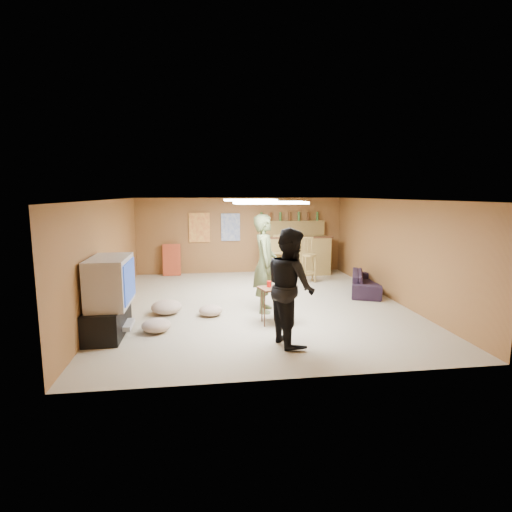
{
  "coord_description": "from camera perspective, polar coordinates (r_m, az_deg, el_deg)",
  "views": [
    {
      "loc": [
        -1.15,
        -8.15,
        2.32
      ],
      "look_at": [
        0.0,
        0.2,
        1.0
      ],
      "focal_mm": 28.0,
      "sensor_mm": 36.0,
      "label": 1
    }
  ],
  "objects": [
    {
      "name": "tv_screen",
      "position": [
        6.9,
        -17.63,
        -3.4
      ],
      "size": [
        0.02,
        0.95,
        0.65
      ],
      "primitive_type": "cube",
      "color": "navy",
      "rests_on": "tv_body"
    },
    {
      "name": "cup_red_near",
      "position": [
        7.13,
        1.88,
        -4.03
      ],
      "size": [
        0.09,
        0.09,
        0.11
      ],
      "primitive_type": "cylinder",
      "rotation": [
        0.0,
        0.0,
        0.2
      ],
      "color": "red",
      "rests_on": "tray_table"
    },
    {
      "name": "cushion_near_tv",
      "position": [
        8.03,
        -12.67,
        -7.12
      ],
      "size": [
        0.73,
        0.73,
        0.27
      ],
      "primitive_type": "ellipsoid",
      "rotation": [
        0.0,
        0.0,
        -0.28
      ],
      "color": "tan",
      "rests_on": "ground"
    },
    {
      "name": "tv_stand",
      "position": [
        7.14,
        -20.42,
        -8.54
      ],
      "size": [
        0.55,
        1.3,
        0.5
      ],
      "primitive_type": "cube",
      "color": "black",
      "rests_on": "ground"
    },
    {
      "name": "person_black",
      "position": [
        6.18,
        4.94,
        -4.35
      ],
      "size": [
        0.85,
        1.0,
        1.81
      ],
      "primitive_type": "imported",
      "rotation": [
        0.0,
        0.0,
        1.78
      ],
      "color": "black",
      "rests_on": "ground"
    },
    {
      "name": "sofa",
      "position": [
        9.81,
        15.48,
        -3.65
      ],
      "size": [
        1.22,
        1.78,
        0.48
      ],
      "primitive_type": "imported",
      "rotation": [
        0.0,
        0.0,
        1.19
      ],
      "color": "black",
      "rests_on": "ground"
    },
    {
      "name": "ceiling",
      "position": [
        8.23,
        0.19,
        8.07
      ],
      "size": [
        6.0,
        7.0,
        0.02
      ],
      "primitive_type": "cube",
      "color": "silver",
      "rests_on": "ground"
    },
    {
      "name": "ceiling_panel_back",
      "position": [
        9.42,
        -0.84,
        7.99
      ],
      "size": [
        1.2,
        0.6,
        0.04
      ],
      "primitive_type": "cube",
      "color": "white",
      "rests_on": "ceiling"
    },
    {
      "name": "cushion_mid",
      "position": [
        7.78,
        -6.5,
        -7.72
      ],
      "size": [
        0.57,
        0.57,
        0.2
      ],
      "primitive_type": "ellipsoid",
      "rotation": [
        0.0,
        0.0,
        0.32
      ],
      "color": "tan",
      "rests_on": "ground"
    },
    {
      "name": "bar_stool_right",
      "position": [
        10.63,
        7.61,
        -0.75
      ],
      "size": [
        0.45,
        0.45,
        1.11
      ],
      "primitive_type": null,
      "rotation": [
        0.0,
        0.0,
        -0.37
      ],
      "color": "olive",
      "rests_on": "ground"
    },
    {
      "name": "tray_table",
      "position": [
        7.21,
        2.62,
        -7.08
      ],
      "size": [
        0.6,
        0.53,
        0.67
      ],
      "primitive_type": "cube",
      "rotation": [
        0.0,
        0.0,
        0.25
      ],
      "color": "#452716",
      "rests_on": "ground"
    },
    {
      "name": "cushion_far",
      "position": [
        7.07,
        -14.05,
        -9.59
      ],
      "size": [
        0.6,
        0.6,
        0.22
      ],
      "primitive_type": "ellipsoid",
      "rotation": [
        0.0,
        0.0,
        0.25
      ],
      "color": "tan",
      "rests_on": "ground"
    },
    {
      "name": "wall_front",
      "position": [
        4.94,
        5.91,
        -5.45
      ],
      "size": [
        6.0,
        0.02,
        2.2
      ],
      "primitive_type": "cube",
      "color": "brown",
      "rests_on": "ground"
    },
    {
      "name": "poster_right",
      "position": [
        11.68,
        -3.66,
        4.13
      ],
      "size": [
        0.55,
        0.03,
        0.8
      ],
      "primitive_type": "cube",
      "color": "#334C99",
      "rests_on": "wall_back"
    },
    {
      "name": "cup_blue",
      "position": [
        7.23,
        3.49,
        -3.88
      ],
      "size": [
        0.09,
        0.09,
        0.1
      ],
      "primitive_type": "cylinder",
      "rotation": [
        0.0,
        0.0,
        0.31
      ],
      "color": "#154595",
      "rests_on": "tray_table"
    },
    {
      "name": "bottle_row",
      "position": [
        11.83,
        4.83,
        5.66
      ],
      "size": [
        1.76,
        0.08,
        0.26
      ],
      "primitive_type": null,
      "color": "#3F7233",
      "rests_on": "bar_shelf"
    },
    {
      "name": "bar_lip",
      "position": [
        11.23,
        5.85,
        2.63
      ],
      "size": [
        2.1,
        0.12,
        0.05
      ],
      "primitive_type": "cube",
      "color": "#452716",
      "rests_on": "bar_counter"
    },
    {
      "name": "folding_chair_stack",
      "position": [
        11.63,
        -11.94,
        -0.54
      ],
      "size": [
        0.5,
        0.26,
        0.91
      ],
      "primitive_type": "cube",
      "rotation": [
        -0.14,
        0.0,
        0.0
      ],
      "color": "#AD3D20",
      "rests_on": "ground"
    },
    {
      "name": "ceiling_panel_front",
      "position": [
        6.75,
        1.99,
        7.62
      ],
      "size": [
        1.2,
        0.6,
        0.04
      ],
      "primitive_type": "cube",
      "color": "white",
      "rests_on": "ceiling"
    },
    {
      "name": "cup_red_far",
      "position": [
        7.08,
        3.34,
        -4.16
      ],
      "size": [
        0.1,
        0.1,
        0.1
      ],
      "primitive_type": "cylinder",
      "rotation": [
        0.0,
        0.0,
        0.36
      ],
      "color": "red",
      "rests_on": "tray_table"
    },
    {
      "name": "bar_shelf",
      "position": [
        11.88,
        5.08,
        4.91
      ],
      "size": [
        2.0,
        0.18,
        0.05
      ],
      "primitive_type": "cube",
      "color": "olive",
      "rests_on": "bar_backing"
    },
    {
      "name": "wall_left",
      "position": [
        8.44,
        -20.41,
        0.03
      ],
      "size": [
        0.02,
        7.0,
        2.2
      ],
      "primitive_type": "cube",
      "color": "brown",
      "rests_on": "ground"
    },
    {
      "name": "wall_back",
      "position": [
        11.77,
        -2.2,
        2.95
      ],
      "size": [
        6.0,
        0.02,
        2.2
      ],
      "primitive_type": "cube",
      "color": "brown",
      "rests_on": "ground"
    },
    {
      "name": "ground",
      "position": [
        8.55,
        0.18,
        -6.84
      ],
      "size": [
        7.0,
        7.0,
        0.0
      ],
      "primitive_type": "plane",
      "color": "tan",
      "rests_on": "ground"
    },
    {
      "name": "bar_stool_left",
      "position": [
        10.99,
        3.31,
        0.24
      ],
      "size": [
        0.55,
        0.55,
        1.33
      ],
      "primitive_type": null,
      "rotation": [
        0.0,
        0.0,
        -0.4
      ],
      "color": "olive",
      "rests_on": "ground"
    },
    {
      "name": "wall_right",
      "position": [
        9.22,
        18.97,
        0.82
      ],
      "size": [
        0.02,
        7.0,
        2.2
      ],
      "primitive_type": "cube",
      "color": "brown",
      "rests_on": "ground"
    },
    {
      "name": "tv_body",
      "position": [
        6.96,
        -20.14,
        -3.43
      ],
      "size": [
        0.6,
        1.1,
        0.8
      ],
      "primitive_type": "cube",
      "color": "#B2B2B7",
      "rests_on": "tv_stand"
    },
    {
      "name": "person_olive",
      "position": [
        7.83,
        1.28,
        -1.07
      ],
      "size": [
        0.58,
        0.77,
        1.93
      ],
      "primitive_type": "imported",
      "rotation": [
        0.0,
        0.0,
        1.39
      ],
      "color": "#535E36",
      "rests_on": "ground"
    },
    {
      "name": "poster_left",
      "position": [
        11.65,
        -8.09,
        4.04
      ],
      "size": [
        0.6,
        0.03,
        0.85
      ],
      "primitive_type": "cube",
      "color": "#BF3F26",
      "rests_on": "wall_back"
    },
    {
      "name": "bar_counter",
      "position": [
        11.55,
        5.51,
        0.05
      ],
      "size": [
        2.0,
        0.6,
        1.1
      ],
      "primitive_type": "cube",
      "color": "olive",
      "rests_on": "ground"
    },
    {
      "name": "bar_backing",
      "position": [
        11.92,
        5.04,
        3.48
      ],
      "size": [
        2.0,
        0.14,
        0.6
      ],
      "primitive_type": "cube",
      "color": "olive",
      "rests_on": "bar_counter"
    },
    {
      "name": "dvd_box",
      "position": [
        7.12,
        -18.62,
        -9.33
      ],
      "size": [
        0.35,
        0.5,
        0.08
      ],
      "primitive_type": "cube",
      "color": "#B2B2B7",
      "rests_on": "tv_stand"
    }
  ]
}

